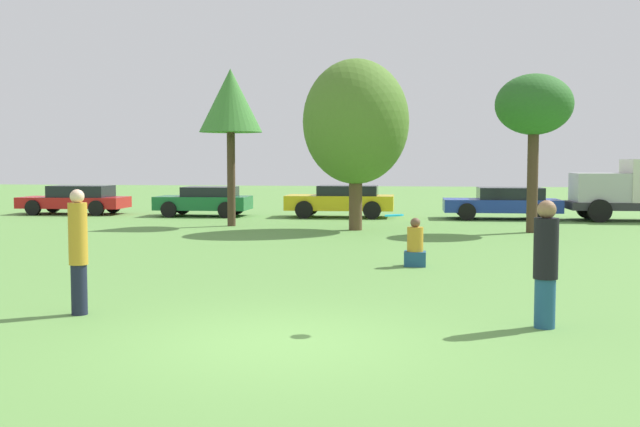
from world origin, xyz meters
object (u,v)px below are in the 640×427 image
Objects in this scene: bystander_sitting at (415,247)px; parked_car_red at (76,199)px; frisbee at (394,215)px; parked_car_yellow at (342,200)px; tree_2 at (534,107)px; tree_1 at (356,122)px; parked_car_green at (205,200)px; person_thrower at (78,250)px; parked_car_blue at (504,202)px; person_catcher at (546,263)px; tree_0 at (231,102)px.

bystander_sitting is 20.62m from parked_car_red.
parked_car_yellow is (-3.10, 20.19, -0.84)m from frisbee.
tree_2 is (3.58, 8.41, 3.61)m from bystander_sitting.
frisbee is at bearing 124.43° from parked_car_red.
parked_car_yellow reaches higher than parked_car_red.
parked_car_red is (-12.81, 5.75, -2.94)m from tree_1.
tree_1 is 5.75m from tree_2.
tree_2 reaches higher than parked_car_green.
person_thrower is 1.77× the size of bystander_sitting.
parked_car_red is 18.19m from parked_car_blue.
bystander_sitting is 9.27m from tree_1.
tree_0 is at bearing -61.42° from person_catcher.
person_catcher is at bearing 84.52° from parked_car_blue.
person_catcher is 14.72m from tree_2.
parked_car_blue is (18.19, -0.10, 0.02)m from parked_car_red.
parked_car_blue is (8.12, 20.06, -0.30)m from person_thrower.
person_catcher is at bearing -60.65° from tree_0.
parked_car_green is 5.78m from parked_car_yellow.
person_thrower reaches higher than frisbee.
parked_car_red is 1.17× the size of parked_car_green.
parked_car_green is at bearing 113.94° from frisbee.
person_thrower reaches higher than person_catcher.
tree_2 reaches higher than parked_car_red.
person_thrower is at bearing 83.75° from parked_car_yellow.
parked_car_green reaches higher than bystander_sitting.
tree_0 reaches higher than parked_car_blue.
tree_0 is (-8.59, 15.27, 3.47)m from person_catcher.
frisbee is at bearing -2.15° from person_thrower.
tree_2 is at bearing -97.50° from person_catcher.
bystander_sitting is at bearing -72.88° from person_catcher.
parked_car_red is at bearing 149.86° from tree_0.
parked_car_yellow is at bearing 103.10° from bystander_sitting.
parked_car_blue is (3.41, 20.18, -0.88)m from frisbee.
tree_1 is at bearing 179.67° from tree_2.
person_thrower is at bearing -120.52° from tree_2.
frisbee is 15.18m from tree_2.
tree_1 is at bearing -74.98° from person_catcher.
parked_car_blue is (3.23, 14.10, 0.24)m from bystander_sitting.
person_catcher is at bearing 0.00° from person_thrower.
tree_2 is 1.14× the size of parked_car_yellow.
tree_1 is (4.54, -0.95, -0.79)m from tree_0.
parked_car_green is at bearing 0.25° from parked_car_yellow.
frisbee is 0.07× the size of parked_car_green.
person_thrower reaches higher than bystander_sitting.
person_thrower is at bearing -129.34° from bystander_sitting.
person_thrower is 0.48× the size of parked_car_green.
tree_2 is (3.76, 14.49, 2.49)m from frisbee.
bystander_sitting is 0.27× the size of parked_car_green.
parked_car_yellow is 6.51m from parked_car_blue.
tree_2 is at bearing 161.01° from parked_car_red.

